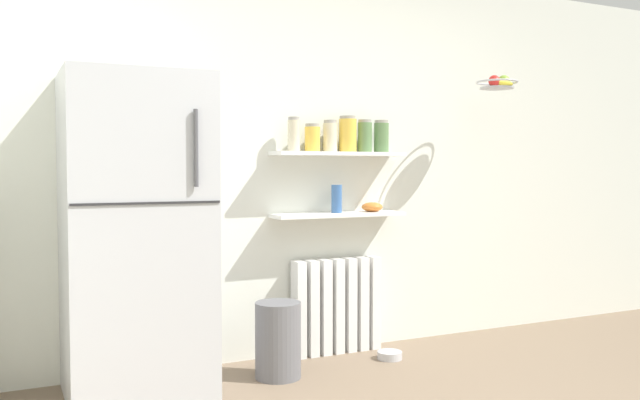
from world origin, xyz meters
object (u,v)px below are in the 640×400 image
storage_jar_0 (294,134)px  pet_food_bowl (390,355)px  radiator (337,306)px  storage_jar_5 (381,137)px  storage_jar_2 (330,136)px  shelf_bowl (372,207)px  vase (337,199)px  storage_jar_4 (365,136)px  storage_jar_3 (348,134)px  refrigerator (136,235)px  storage_jar_1 (312,138)px  hanging_fruit_basket (499,83)px  trash_bin (278,340)px

storage_jar_0 → pet_food_bowl: bearing=-24.9°
radiator → storage_jar_5: 1.19m
storage_jar_2 → shelf_bowl: 0.57m
vase → shelf_bowl: 0.28m
storage_jar_4 → shelf_bowl: storage_jar_4 is taller
storage_jar_0 → shelf_bowl: bearing=0.0°
storage_jar_2 → shelf_bowl: bearing=0.0°
storage_jar_3 → refrigerator: bearing=-171.4°
storage_jar_0 → storage_jar_5: 0.65m
storage_jar_1 → hanging_fruit_basket: bearing=-11.5°
vase → shelf_bowl: size_ratio=1.30×
pet_food_bowl → storage_jar_1: bearing=148.9°
refrigerator → radiator: size_ratio=2.76×
storage_jar_1 → storage_jar_4: storage_jar_4 is taller
storage_jar_1 → storage_jar_2: storage_jar_2 is taller
storage_jar_3 → pet_food_bowl: 1.48m
vase → shelf_bowl: bearing=0.0°
storage_jar_3 → trash_bin: size_ratio=0.53×
storage_jar_0 → storage_jar_4: bearing=0.0°
hanging_fruit_basket → storage_jar_5: bearing=161.4°
trash_bin → pet_food_bowl: 0.83m
radiator → shelf_bowl: (0.25, -0.03, 0.66)m
radiator → storage_jar_0: size_ratio=2.89×
storage_jar_4 → shelf_bowl: size_ratio=1.52×
shelf_bowl → pet_food_bowl: 0.99m
storage_jar_2 → trash_bin: bearing=-148.4°
storage_jar_3 → storage_jar_5: bearing=0.0°
storage_jar_4 → hanging_fruit_basket: bearing=-16.1°
storage_jar_4 → trash_bin: size_ratio=0.49×
storage_jar_5 → storage_jar_1: bearing=180.0°
storage_jar_1 → storage_jar_3: storage_jar_3 is taller
storage_jar_4 → trash_bin: (-0.76, -0.31, -1.23)m
pet_food_bowl → storage_jar_4: bearing=99.5°
trash_bin → storage_jar_4: bearing=22.0°
storage_jar_5 → pet_food_bowl: size_ratio=1.36×
refrigerator → storage_jar_2: size_ratio=8.44×
storage_jar_0 → storage_jar_3: (0.39, 0.00, 0.01)m
refrigerator → storage_jar_4: size_ratio=8.00×
storage_jar_4 → trash_bin: 1.48m
refrigerator → shelf_bowl: 1.63m
pet_food_bowl → hanging_fruit_basket: 2.01m
refrigerator → storage_jar_5: 1.80m
refrigerator → shelf_bowl: (1.62, 0.22, 0.10)m
storage_jar_3 → hanging_fruit_basket: hanging_fruit_basket is taller
hanging_fruit_basket → radiator: bearing=165.1°
hanging_fruit_basket → storage_jar_0: bearing=169.5°
radiator → storage_jar_2: (-0.07, -0.03, 1.14)m
storage_jar_0 → storage_jar_3: size_ratio=0.92×
radiator → storage_jar_1: bearing=-171.3°
storage_jar_5 → hanging_fruit_basket: 0.91m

